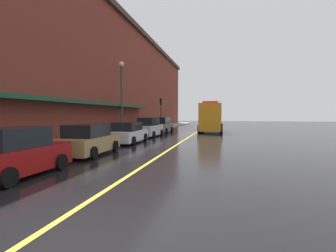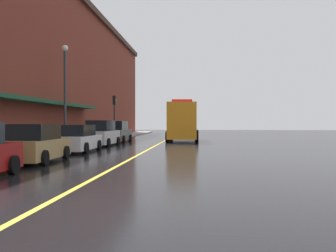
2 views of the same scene
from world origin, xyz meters
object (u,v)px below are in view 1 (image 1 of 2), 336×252
object	(u,v)px
parked_car_3	(149,128)
street_lamp_left	(122,91)
parking_meter_1	(94,131)
parked_car_0	(15,154)
parked_car_4	(162,126)
parked_car_2	(128,133)
parked_car_1	(89,140)
utility_truck	(211,118)
traffic_light_near	(161,108)

from	to	relation	value
parked_car_3	street_lamp_left	bearing A→B (deg)	140.25
parking_meter_1	parked_car_0	bearing A→B (deg)	-79.86
parked_car_3	parked_car_4	xyz separation A→B (m)	(-0.03, 5.43, -0.01)
parked_car_2	parked_car_4	bearing A→B (deg)	-0.19
street_lamp_left	parked_car_1	bearing A→B (deg)	-78.10
parked_car_4	parking_meter_1	distance (m)	14.10
parked_car_3	parked_car_0	bearing A→B (deg)	-177.57
parked_car_4	parking_meter_1	size ratio (longest dim) A/B	3.39
utility_truck	parked_car_2	bearing A→B (deg)	-22.83
parked_car_0	parked_car_1	xyz separation A→B (m)	(-0.08, 5.18, -0.03)
parked_car_1	utility_truck	size ratio (longest dim) A/B	0.58
parked_car_4	traffic_light_near	world-z (taller)	traffic_light_near
parked_car_2	street_lamp_left	size ratio (longest dim) A/B	0.67
parked_car_3	parked_car_2	bearing A→B (deg)	-177.63
parked_car_0	traffic_light_near	distance (m)	27.36
parking_meter_1	street_lamp_left	distance (m)	7.24
utility_truck	traffic_light_near	bearing A→B (deg)	-108.23
traffic_light_near	parked_car_0	bearing A→B (deg)	-87.00
street_lamp_left	parked_car_3	bearing A→B (deg)	48.18
parked_car_3	parking_meter_1	world-z (taller)	parked_car_3
parked_car_0	parked_car_3	distance (m)	16.92
parked_car_4	traffic_light_near	xyz separation A→B (m)	(-1.29, 4.87, 2.29)
parked_car_0	parked_car_2	world-z (taller)	parked_car_0
parking_meter_1	traffic_light_near	world-z (taller)	traffic_light_near
parked_car_1	parked_car_2	bearing A→B (deg)	-2.11
parked_car_3	utility_truck	xyz separation A→B (m)	(5.73, 8.03, 0.90)
parked_car_0	parked_car_2	bearing A→B (deg)	-0.14
street_lamp_left	traffic_light_near	world-z (taller)	street_lamp_left
parked_car_1	utility_truck	bearing A→B (deg)	-18.18
parked_car_2	parking_meter_1	xyz separation A→B (m)	(-1.41, -2.79, 0.30)
parked_car_3	utility_truck	distance (m)	9.91
parked_car_1	parked_car_3	distance (m)	11.75
parking_meter_1	street_lamp_left	xyz separation A→B (m)	(-0.60, 6.39, 3.34)
utility_truck	parked_car_1	bearing A→B (deg)	-16.53
parked_car_4	street_lamp_left	xyz separation A→B (m)	(-1.95, -7.64, 3.53)
parking_meter_1	parked_car_4	bearing A→B (deg)	84.51
parked_car_4	parked_car_1	bearing A→B (deg)	-178.15
parked_car_3	street_lamp_left	xyz separation A→B (m)	(-1.98, -2.21, 3.52)
parked_car_0	parked_car_4	xyz separation A→B (m)	(-0.14, 22.35, 0.04)
parked_car_2	traffic_light_near	bearing A→B (deg)	4.29
parked_car_0	parked_car_3	world-z (taller)	parked_car_3
parked_car_2	traffic_light_near	xyz separation A→B (m)	(-1.35, 16.11, 2.39)
parked_car_3	parked_car_4	size ratio (longest dim) A/B	0.99
parked_car_4	utility_truck	bearing A→B (deg)	-64.02
parking_meter_1	traffic_light_near	bearing A→B (deg)	89.81
parked_car_0	street_lamp_left	bearing A→B (deg)	7.55
traffic_light_near	parked_car_2	bearing A→B (deg)	-85.21
parked_car_2	parked_car_3	distance (m)	5.82
parked_car_0	street_lamp_left	xyz separation A→B (m)	(-2.09, 14.71, 3.57)
parked_car_2	parked_car_0	bearing A→B (deg)	179.89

